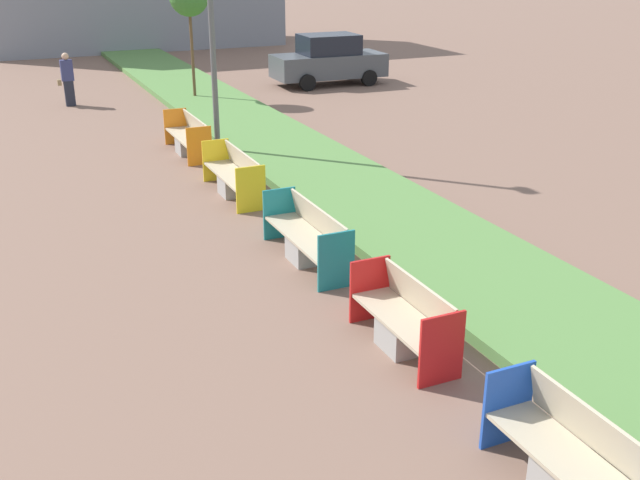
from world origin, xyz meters
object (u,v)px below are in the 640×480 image
Objects in this scene: bench_teal_frame at (308,240)px; parked_car_distant at (329,60)px; bench_yellow_frame at (234,178)px; bench_orange_frame at (189,139)px; pedestrian_walking at (68,79)px; bench_blue_frame at (574,467)px; bench_red_frame at (405,324)px.

parked_car_distant is at bearing 63.89° from bench_teal_frame.
bench_orange_frame is at bearing 90.01° from bench_yellow_frame.
bench_teal_frame is 16.98m from parked_car_distant.
bench_orange_frame is at bearing -75.07° from pedestrian_walking.
bench_blue_frame is 10.35m from bench_yellow_frame.
bench_blue_frame is at bearing -90.03° from bench_yellow_frame.
pedestrian_walking is 0.41× the size of parked_car_distant.
pedestrian_walking is at bearing 95.30° from bench_blue_frame.
parked_car_distant is (7.47, 11.30, 0.54)m from bench_yellow_frame.
bench_orange_frame is at bearing 90.01° from bench_teal_frame.
bench_teal_frame is 1.04× the size of bench_orange_frame.
bench_blue_frame is at bearing -84.70° from pedestrian_walking.
bench_red_frame is 0.45× the size of parked_car_distant.
parked_car_distant reaches higher than bench_red_frame.
bench_red_frame is at bearing -83.79° from pedestrian_walking.
bench_yellow_frame is 1.39× the size of pedestrian_walking.
parked_car_distant is (9.47, 0.10, 0.04)m from pedestrian_walking.
parked_car_distant is (7.47, 21.66, 0.55)m from bench_blue_frame.
bench_blue_frame is 1.06× the size of bench_red_frame.
bench_red_frame and bench_teal_frame have the same top height.
bench_red_frame is 0.78× the size of bench_teal_frame.
bench_red_frame is at bearing 90.03° from bench_blue_frame.
bench_teal_frame is 0.57× the size of parked_car_distant.
bench_yellow_frame is at bearing 89.97° from bench_blue_frame.
parked_car_distant is at bearing 67.96° from bench_red_frame.
bench_teal_frame is at bearing -114.40° from parked_car_distant.
bench_yellow_frame is 1.03× the size of bench_orange_frame.
bench_yellow_frame is (0.01, 7.16, 0.01)m from bench_red_frame.
bench_orange_frame is 10.68m from parked_car_distant.
bench_teal_frame is 3.93m from bench_yellow_frame.
bench_yellow_frame is at bearing -121.75° from parked_car_distant.
pedestrian_walking is at bearing -177.70° from parked_car_distant.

